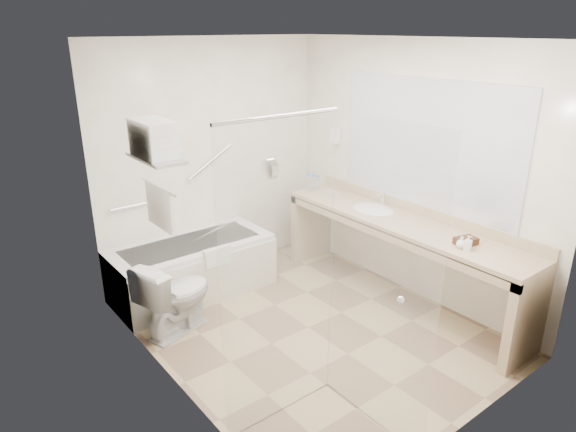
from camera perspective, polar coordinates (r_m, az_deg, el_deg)
floor at (r=4.80m, az=2.26°, el=-12.26°), size 3.20×3.20×0.00m
ceiling at (r=4.04m, az=2.78°, el=19.10°), size 2.60×3.20×0.10m
wall_back at (r=5.52m, az=-8.40°, el=6.14°), size 2.60×0.10×2.50m
wall_front at (r=3.30m, az=20.89°, el=-4.98°), size 2.60×0.10×2.50m
wall_left at (r=3.60m, az=-13.45°, el=-2.03°), size 0.10×3.20×2.50m
wall_right at (r=5.17m, az=13.57°, el=4.79°), size 0.10×3.20×2.50m
bathtub at (r=5.33m, az=-10.56°, el=-5.69°), size 1.60×0.73×0.59m
grab_bar_short at (r=5.19m, az=-17.10°, el=1.04°), size 0.40×0.03×0.03m
grab_bar_long at (r=5.47m, az=-8.65°, el=5.98°), size 0.53×0.03×0.33m
shower_enclosure at (r=3.31m, az=4.55°, el=-7.13°), size 0.96×0.91×2.11m
towel_shelf at (r=3.81m, az=-14.57°, el=7.06°), size 0.24×0.55×0.81m
vanity_counter at (r=5.07m, az=12.35°, el=-2.71°), size 0.55×2.70×0.95m
sink at (r=5.27m, az=9.40°, el=0.49°), size 0.40×0.52×0.14m
faucet at (r=5.34m, az=10.53°, el=1.92°), size 0.03×0.03×0.14m
mirror at (r=5.00m, az=15.12°, el=7.70°), size 0.02×2.00×1.20m
hairdryer_unit at (r=5.77m, az=5.23°, el=8.93°), size 0.08×0.10×0.18m
toilet at (r=4.70m, az=-12.36°, el=-8.68°), size 0.79×0.58×0.69m
amenity_basket at (r=4.59m, az=19.15°, el=-2.65°), size 0.21×0.16×0.06m
soap_bottle_a at (r=4.48m, az=19.33°, el=-3.25°), size 0.10×0.14×0.06m
soap_bottle_b at (r=4.50m, az=18.69°, el=-2.92°), size 0.10×0.12×0.08m
water_bottle_left at (r=5.74m, az=2.85°, el=3.65°), size 0.06×0.06×0.19m
water_bottle_mid at (r=5.79m, az=3.32°, el=3.66°), size 0.05×0.05×0.17m
water_bottle_right at (r=5.72m, az=2.30°, el=3.66°), size 0.06×0.06×0.21m
drinking_glass_near at (r=5.53m, az=4.62°, el=2.52°), size 0.09×0.09×0.10m
drinking_glass_far at (r=5.48m, az=5.34°, el=2.27°), size 0.09×0.09×0.08m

